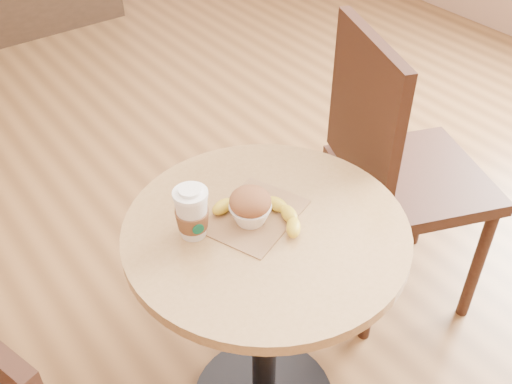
% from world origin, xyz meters
% --- Properties ---
extents(cafe_table, '(0.69, 0.69, 0.75)m').
position_xyz_m(cafe_table, '(0.06, -0.10, 0.53)').
color(cafe_table, black).
rests_on(cafe_table, ground).
extents(chair_right, '(0.59, 0.59, 1.03)m').
position_xyz_m(chair_right, '(0.68, 0.03, 0.56)').
color(chair_right, black).
rests_on(chair_right, ground).
extents(kraft_bag, '(0.29, 0.26, 0.00)m').
position_xyz_m(kraft_bag, '(0.07, -0.05, 0.75)').
color(kraft_bag, '#8C6644').
rests_on(kraft_bag, cafe_table).
extents(coffee_cup, '(0.08, 0.08, 0.13)m').
position_xyz_m(coffee_cup, '(-0.09, -0.01, 0.81)').
color(coffee_cup, silver).
rests_on(coffee_cup, cafe_table).
extents(muffin, '(0.10, 0.10, 0.09)m').
position_xyz_m(muffin, '(0.05, -0.06, 0.80)').
color(muffin, white).
rests_on(muffin, kraft_bag).
extents(banana, '(0.25, 0.28, 0.03)m').
position_xyz_m(banana, '(0.07, -0.07, 0.77)').
color(banana, gold).
rests_on(banana, kraft_bag).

